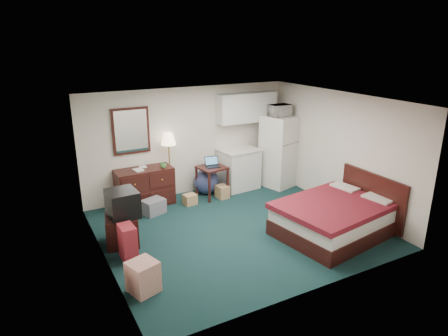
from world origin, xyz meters
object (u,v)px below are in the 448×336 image
tv_stand (122,230)px  suitcase (128,243)px  dresser (145,187)px  fridge (279,151)px  desk (212,182)px  floor_lamp (170,167)px  kitchen_counter (239,169)px  bed (333,219)px

tv_stand → suitcase: suitcase is taller
dresser → fridge: 3.38m
desk → fridge: size_ratio=0.41×
floor_lamp → suitcase: floor_lamp is taller
dresser → tv_stand: (-0.90, -1.51, -0.14)m
dresser → tv_stand: bearing=-122.4°
desk → suitcase: desk is taller
fridge → tv_stand: (-4.23, -1.16, -0.61)m
kitchen_counter → bed: 2.98m
floor_lamp → bed: (2.06, -3.10, -0.46)m
bed → suitcase: bearing=156.9°
desk → bed: bearing=-76.1°
dresser → tv_stand: 1.77m
fridge → tv_stand: 4.43m
tv_stand → dresser: bearing=71.4°
floor_lamp → desk: bearing=-21.0°
fridge → desk: bearing=161.2°
desk → tv_stand: bearing=-161.8°
kitchen_counter → suitcase: (-3.31, -2.02, -0.17)m
floor_lamp → bed: size_ratio=0.78×
dresser → kitchen_counter: (2.35, -0.07, 0.06)m
floor_lamp → suitcase: (-1.58, -2.16, -0.47)m
kitchen_counter → bed: bearing=-88.4°
floor_lamp → tv_stand: 2.26m
bed → tv_stand: bed is taller
dresser → floor_lamp: floor_lamp is taller
desk → fridge: fridge is taller
fridge → bed: bearing=-119.8°
floor_lamp → desk: size_ratio=2.12×
dresser → desk: size_ratio=1.68×
dresser → bed: dresser is taller
suitcase → tv_stand: bearing=82.4°
kitchen_counter → tv_stand: kitchen_counter is taller
kitchen_counter → fridge: bearing=-21.1°
dresser → desk: bearing=-11.7°
dresser → desk: dresser is taller
desk → suitcase: bearing=-152.6°
floor_lamp → desk: 1.04m
fridge → bed: (-0.65, -2.67, -0.57)m
floor_lamp → kitchen_counter: bearing=-4.6°
desk → dresser: bearing=160.9°
floor_lamp → desk: (0.90, -0.34, -0.41)m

